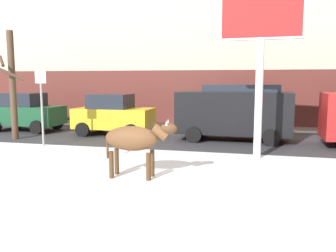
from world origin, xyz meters
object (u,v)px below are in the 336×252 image
object	(u,v)px
car_yellow_hatchback	(113,115)
pedestrian_near_billboard	(212,112)
bare_tree_left_lot	(12,84)
street_sign	(42,102)
cow_brown	(134,140)
car_black_van	(234,111)
car_darkgreen_hatchback	(26,112)
billboard	(261,20)

from	to	relation	value
car_yellow_hatchback	pedestrian_near_billboard	size ratio (longest dim) A/B	2.03
bare_tree_left_lot	street_sign	xyz separation A→B (m)	(2.13, -1.18, -0.65)
car_yellow_hatchback	street_sign	bearing A→B (deg)	-114.44
cow_brown	car_black_van	size ratio (longest dim) A/B	0.41
cow_brown	bare_tree_left_lot	size ratio (longest dim) A/B	0.42
car_darkgreen_hatchback	pedestrian_near_billboard	world-z (taller)	car_darkgreen_hatchback
cow_brown	car_yellow_hatchback	size ratio (longest dim) A/B	0.54
pedestrian_near_billboard	car_black_van	bearing A→B (deg)	-69.05
car_yellow_hatchback	pedestrian_near_billboard	bearing A→B (deg)	37.22
bare_tree_left_lot	street_sign	size ratio (longest dim) A/B	1.60
car_darkgreen_hatchback	pedestrian_near_billboard	distance (m)	9.34
bare_tree_left_lot	cow_brown	bearing A→B (deg)	-32.63
cow_brown	pedestrian_near_billboard	world-z (taller)	pedestrian_near_billboard
billboard	car_black_van	size ratio (longest dim) A/B	1.20
car_darkgreen_hatchback	street_sign	size ratio (longest dim) A/B	1.25
cow_brown	pedestrian_near_billboard	bearing A→B (deg)	84.87
bare_tree_left_lot	street_sign	world-z (taller)	bare_tree_left_lot
car_yellow_hatchback	bare_tree_left_lot	bearing A→B (deg)	-149.90
car_yellow_hatchback	bare_tree_left_lot	xyz separation A→B (m)	(-3.62, -2.10, 1.39)
cow_brown	street_sign	distance (m)	5.81
cow_brown	car_darkgreen_hatchback	distance (m)	10.48
cow_brown	car_black_van	bearing A→B (deg)	71.20
car_darkgreen_hatchback	bare_tree_left_lot	world-z (taller)	bare_tree_left_lot
billboard	car_black_van	xyz separation A→B (m)	(-0.93, 3.26, -3.07)
car_black_van	street_sign	xyz separation A→B (m)	(-6.92, -3.08, 0.43)
street_sign	car_yellow_hatchback	bearing A→B (deg)	65.56
billboard	car_yellow_hatchback	bearing A→B (deg)	151.46
cow_brown	street_sign	size ratio (longest dim) A/B	0.67
cow_brown	bare_tree_left_lot	xyz separation A→B (m)	(-6.91, 4.42, 1.33)
car_darkgreen_hatchback	pedestrian_near_billboard	bearing A→B (deg)	18.17
cow_brown	street_sign	xyz separation A→B (m)	(-4.77, 3.25, 0.68)
billboard	street_sign	xyz separation A→B (m)	(-7.86, 0.19, -2.64)
cow_brown	bare_tree_left_lot	world-z (taller)	bare_tree_left_lot
car_yellow_hatchback	street_sign	distance (m)	3.67
car_yellow_hatchback	car_black_van	world-z (taller)	car_black_van
car_black_van	pedestrian_near_billboard	distance (m)	3.61
pedestrian_near_billboard	bare_tree_left_lot	xyz separation A→B (m)	(-7.77, -5.25, 1.44)
cow_brown	billboard	world-z (taller)	billboard
car_yellow_hatchback	car_darkgreen_hatchback	bearing A→B (deg)	177.08
car_yellow_hatchback	car_black_van	size ratio (longest dim) A/B	0.76
car_darkgreen_hatchback	billboard	bearing A→B (deg)	-18.47
car_yellow_hatchback	car_black_van	distance (m)	5.45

